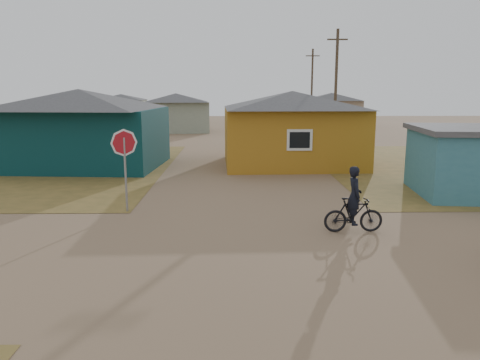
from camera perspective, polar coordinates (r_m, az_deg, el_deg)
name	(u,v)px	position (r m, az deg, el deg)	size (l,w,h in m)	color
ground	(259,256)	(11.56, 2.32, -9.21)	(120.00, 120.00, 0.00)	#896B4F
house_teal	(81,127)	(25.64, -18.86, 6.11)	(8.93, 7.08, 4.00)	#082D2F
house_yellow	(292,127)	(25.10, 6.33, 6.42)	(7.72, 6.76, 3.90)	#A9711A
house_pale_west	(176,112)	(45.20, -7.77, 8.23)	(7.04, 6.15, 3.60)	gray
house_beige_east	(331,109)	(51.97, 11.05, 8.48)	(6.95, 6.05, 3.60)	tan
house_pale_north	(121,108)	(58.42, -14.26, 8.50)	(6.28, 5.81, 3.40)	gray
utility_pole_near	(336,87)	(33.59, 11.60, 11.06)	(1.40, 0.20, 8.00)	#4B3C2D
utility_pole_far	(312,88)	(49.50, 8.75, 11.08)	(1.40, 0.20, 8.00)	#4B3C2D
stop_sign	(124,152)	(15.63, -13.90, 3.34)	(0.89, 0.19, 2.74)	gray
cyclist	(354,208)	(13.57, 13.70, -3.39)	(1.68, 0.61, 1.89)	black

